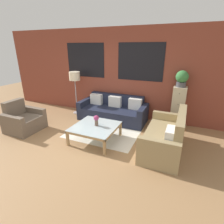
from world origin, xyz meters
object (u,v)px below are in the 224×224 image
couch_dark (113,111)px  potted_plant (182,78)px  flower_vase (96,120)px  drawer_cabinet (178,108)px  floor_lamp (75,78)px  armchair_corner (24,121)px  settee_vintage (166,138)px  coffee_table (95,128)px

couch_dark → potted_plant: potted_plant is taller
potted_plant → flower_vase: (-1.77, -1.61, -0.88)m
drawer_cabinet → potted_plant: 0.83m
couch_dark → floor_lamp: size_ratio=1.47×
armchair_corner → settee_vintage: bearing=7.8°
settee_vintage → flower_vase: settee_vintage is taller
potted_plant → armchair_corner: bearing=-153.9°
armchair_corner → drawer_cabinet: drawer_cabinet is taller
couch_dark → settee_vintage: (1.79, -1.18, 0.03)m
armchair_corner → floor_lamp: (0.58, 1.76, 0.96)m
drawer_cabinet → potted_plant: (0.00, 0.00, 0.83)m
settee_vintage → couch_dark: bearing=146.6°
armchair_corner → coffee_table: size_ratio=0.85×
flower_vase → coffee_table: bearing=-119.7°
coffee_table → potted_plant: size_ratio=2.38×
couch_dark → drawer_cabinet: (1.91, 0.22, 0.32)m
couch_dark → floor_lamp: (-1.43, 0.06, 0.96)m
couch_dark → armchair_corner: size_ratio=2.41×
flower_vase → couch_dark: bearing=95.8°
couch_dark → armchair_corner: bearing=-139.8°
coffee_table → armchair_corner: bearing=-172.5°
couch_dark → drawer_cabinet: drawer_cabinet is taller
drawer_cabinet → coffee_table: bearing=-137.5°
settee_vintage → drawer_cabinet: drawer_cabinet is taller
couch_dark → drawer_cabinet: bearing=6.6°
flower_vase → potted_plant: bearing=42.3°
drawer_cabinet → armchair_corner: bearing=-153.9°
potted_plant → floor_lamp: bearing=-177.2°
couch_dark → flower_vase: couch_dark is taller
armchair_corner → flower_vase: bearing=8.3°
settee_vintage → armchair_corner: settee_vintage is taller
flower_vase → armchair_corner: bearing=-171.7°
couch_dark → coffee_table: couch_dark is taller
drawer_cabinet → potted_plant: size_ratio=2.73×
armchair_corner → drawer_cabinet: bearing=26.1°
drawer_cabinet → potted_plant: bearing=90.0°
armchair_corner → floor_lamp: floor_lamp is taller
coffee_table → drawer_cabinet: drawer_cabinet is taller
settee_vintage → armchair_corner: (-3.79, -0.52, -0.03)m
armchair_corner → potted_plant: potted_plant is taller
settee_vintage → potted_plant: potted_plant is taller
couch_dark → settee_vintage: bearing=-33.4°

